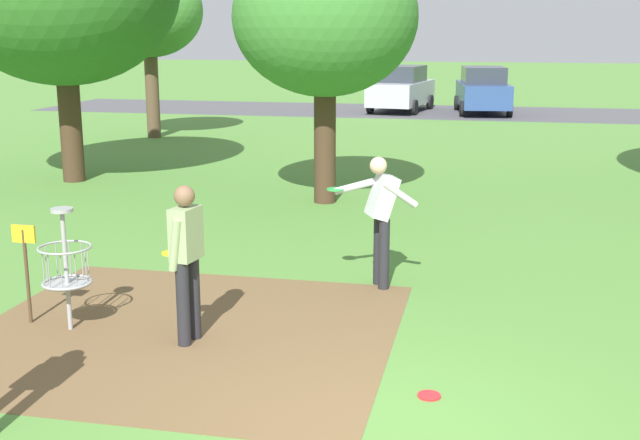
{
  "coord_description": "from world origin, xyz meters",
  "views": [
    {
      "loc": [
        0.78,
        -5.99,
        3.27
      ],
      "look_at": [
        -1.23,
        3.42,
        1.0
      ],
      "focal_mm": 45.43,
      "sensor_mm": 36.0,
      "label": 1
    }
  ],
  "objects_px": {
    "tree_mid_left": "(325,18)",
    "parked_car_center_left": "(483,90)",
    "player_foreground_watching": "(186,255)",
    "tree_near_left": "(149,12)",
    "parked_car_leftmost": "(401,89)",
    "disc_golf_basket": "(61,264)",
    "player_throwing": "(381,213)",
    "frisbee_by_tee": "(429,396)"
  },
  "relations": [
    {
      "from": "tree_mid_left",
      "to": "parked_car_leftmost",
      "type": "xyz_separation_m",
      "value": [
        -0.59,
        18.18,
        -2.55
      ]
    },
    {
      "from": "tree_near_left",
      "to": "tree_mid_left",
      "type": "xyz_separation_m",
      "value": [
        7.16,
        -8.39,
        -0.31
      ]
    },
    {
      "from": "tree_near_left",
      "to": "parked_car_center_left",
      "type": "distance_m",
      "value": 14.05
    },
    {
      "from": "frisbee_by_tee",
      "to": "parked_car_leftmost",
      "type": "height_order",
      "value": "parked_car_leftmost"
    },
    {
      "from": "frisbee_by_tee",
      "to": "parked_car_center_left",
      "type": "bearing_deg",
      "value": 90.0
    },
    {
      "from": "player_foreground_watching",
      "to": "tree_near_left",
      "type": "bearing_deg",
      "value": 114.59
    },
    {
      "from": "player_foreground_watching",
      "to": "player_throwing",
      "type": "distance_m",
      "value": 2.91
    },
    {
      "from": "player_foreground_watching",
      "to": "parked_car_leftmost",
      "type": "xyz_separation_m",
      "value": [
        -0.64,
        25.54,
        -0.05
      ]
    },
    {
      "from": "tree_mid_left",
      "to": "parked_car_leftmost",
      "type": "bearing_deg",
      "value": 91.87
    },
    {
      "from": "parked_car_leftmost",
      "to": "parked_car_center_left",
      "type": "bearing_deg",
      "value": -3.1
    },
    {
      "from": "parked_car_center_left",
      "to": "disc_golf_basket",
      "type": "bearing_deg",
      "value": -99.26
    },
    {
      "from": "disc_golf_basket",
      "to": "parked_car_center_left",
      "type": "relative_size",
      "value": 0.32
    },
    {
      "from": "disc_golf_basket",
      "to": "frisbee_by_tee",
      "type": "distance_m",
      "value": 4.28
    },
    {
      "from": "disc_golf_basket",
      "to": "player_foreground_watching",
      "type": "xyz_separation_m",
      "value": [
        1.5,
        -0.07,
        0.21
      ]
    },
    {
      "from": "player_foreground_watching",
      "to": "frisbee_by_tee",
      "type": "xyz_separation_m",
      "value": [
        2.63,
        -0.81,
        -0.96
      ]
    },
    {
      "from": "parked_car_center_left",
      "to": "player_foreground_watching",
      "type": "bearing_deg",
      "value": -95.92
    },
    {
      "from": "tree_near_left",
      "to": "parked_car_center_left",
      "type": "height_order",
      "value": "tree_near_left"
    },
    {
      "from": "player_throwing",
      "to": "parked_car_leftmost",
      "type": "bearing_deg",
      "value": 95.83
    },
    {
      "from": "parked_car_center_left",
      "to": "parked_car_leftmost",
      "type": "bearing_deg",
      "value": 176.9
    },
    {
      "from": "player_throwing",
      "to": "tree_mid_left",
      "type": "bearing_deg",
      "value": 109.44
    },
    {
      "from": "player_throwing",
      "to": "frisbee_by_tee",
      "type": "xyz_separation_m",
      "value": [
        0.9,
        -3.15,
        -0.98
      ]
    },
    {
      "from": "player_throwing",
      "to": "parked_car_center_left",
      "type": "relative_size",
      "value": 0.39
    },
    {
      "from": "player_throwing",
      "to": "parked_car_center_left",
      "type": "xyz_separation_m",
      "value": [
        0.9,
        23.03,
        -0.06
      ]
    },
    {
      "from": "parked_car_center_left",
      "to": "tree_near_left",
      "type": "bearing_deg",
      "value": -135.66
    },
    {
      "from": "disc_golf_basket",
      "to": "player_foreground_watching",
      "type": "bearing_deg",
      "value": -2.84
    },
    {
      "from": "player_foreground_watching",
      "to": "parked_car_center_left",
      "type": "bearing_deg",
      "value": 84.08
    },
    {
      "from": "disc_golf_basket",
      "to": "player_throwing",
      "type": "distance_m",
      "value": 3.95
    },
    {
      "from": "player_foreground_watching",
      "to": "tree_mid_left",
      "type": "xyz_separation_m",
      "value": [
        -0.05,
        7.37,
        2.5
      ]
    },
    {
      "from": "frisbee_by_tee",
      "to": "tree_mid_left",
      "type": "distance_m",
      "value": 9.27
    },
    {
      "from": "player_foreground_watching",
      "to": "player_throwing",
      "type": "height_order",
      "value": "same"
    },
    {
      "from": "player_throwing",
      "to": "tree_mid_left",
      "type": "distance_m",
      "value": 5.88
    },
    {
      "from": "frisbee_by_tee",
      "to": "player_throwing",
      "type": "bearing_deg",
      "value": 105.94
    },
    {
      "from": "player_foreground_watching",
      "to": "tree_near_left",
      "type": "xyz_separation_m",
      "value": [
        -7.21,
        15.75,
        2.82
      ]
    },
    {
      "from": "disc_golf_basket",
      "to": "tree_mid_left",
      "type": "bearing_deg",
      "value": 78.74
    },
    {
      "from": "player_throwing",
      "to": "tree_near_left",
      "type": "relative_size",
      "value": 0.33
    },
    {
      "from": "tree_mid_left",
      "to": "parked_car_center_left",
      "type": "xyz_separation_m",
      "value": [
        2.67,
        18.0,
        -2.55
      ]
    },
    {
      "from": "player_foreground_watching",
      "to": "frisbee_by_tee",
      "type": "relative_size",
      "value": 7.98
    },
    {
      "from": "tree_mid_left",
      "to": "parked_car_leftmost",
      "type": "relative_size",
      "value": 1.12
    },
    {
      "from": "player_foreground_watching",
      "to": "player_throwing",
      "type": "bearing_deg",
      "value": 53.52
    },
    {
      "from": "player_foreground_watching",
      "to": "frisbee_by_tee",
      "type": "distance_m",
      "value": 2.91
    },
    {
      "from": "disc_golf_basket",
      "to": "player_throwing",
      "type": "bearing_deg",
      "value": 35.06
    },
    {
      "from": "tree_near_left",
      "to": "tree_mid_left",
      "type": "height_order",
      "value": "tree_near_left"
    }
  ]
}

